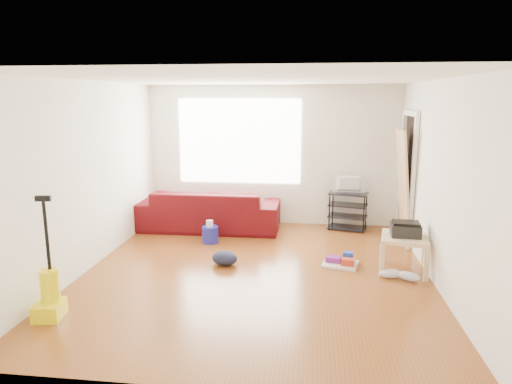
# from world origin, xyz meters

# --- Properties ---
(room) EXTENTS (4.51, 5.01, 2.51)m
(room) POSITION_xyz_m (0.07, 0.15, 1.25)
(room) COLOR brown
(room) RESTS_ON ground
(sofa) EXTENTS (2.43, 0.95, 0.71)m
(sofa) POSITION_xyz_m (-1.05, 1.95, 0.00)
(sofa) COLOR #330C06
(sofa) RESTS_ON ground
(tv_stand) EXTENTS (0.72, 0.51, 0.65)m
(tv_stand) POSITION_xyz_m (1.36, 2.22, 0.33)
(tv_stand) COLOR black
(tv_stand) RESTS_ON ground
(tv) EXTENTS (0.56, 0.07, 0.32)m
(tv) POSITION_xyz_m (1.36, 2.22, 0.81)
(tv) COLOR black
(tv) RESTS_ON tv_stand
(side_table) EXTENTS (0.69, 0.69, 0.49)m
(side_table) POSITION_xyz_m (1.95, 0.29, 0.41)
(side_table) COLOR tan
(side_table) RESTS_ON ground
(printer) EXTENTS (0.39, 0.31, 0.20)m
(printer) POSITION_xyz_m (1.95, 0.29, 0.58)
(printer) COLOR black
(printer) RESTS_ON side_table
(bucket) EXTENTS (0.30, 0.30, 0.26)m
(bucket) POSITION_xyz_m (-0.88, 1.19, 0.00)
(bucket) COLOR navy
(bucket) RESTS_ON ground
(toilet_paper) EXTENTS (0.11, 0.11, 0.10)m
(toilet_paper) POSITION_xyz_m (-0.88, 1.19, 0.18)
(toilet_paper) COLOR silver
(toilet_paper) RESTS_ON bucket
(cleaning_tray) EXTENTS (0.53, 0.46, 0.17)m
(cleaning_tray) POSITION_xyz_m (1.14, 0.41, 0.05)
(cleaning_tray) COLOR beige
(cleaning_tray) RESTS_ON ground
(backpack) EXTENTS (0.42, 0.37, 0.20)m
(backpack) POSITION_xyz_m (-0.46, 0.22, 0.00)
(backpack) COLOR black
(backpack) RESTS_ON ground
(sneakers) EXTENTS (0.52, 0.27, 0.12)m
(sneakers) POSITION_xyz_m (1.85, -0.02, 0.06)
(sneakers) COLOR silver
(sneakers) RESTS_ON ground
(vacuum) EXTENTS (0.31, 0.35, 1.30)m
(vacuum) POSITION_xyz_m (-2.00, -1.50, 0.24)
(vacuum) COLOR yellow
(vacuum) RESTS_ON ground
(door_panel) EXTENTS (0.23, 0.73, 1.81)m
(door_panel) POSITION_xyz_m (2.13, 1.53, 0.00)
(door_panel) COLOR #A66F45
(door_panel) RESTS_ON ground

